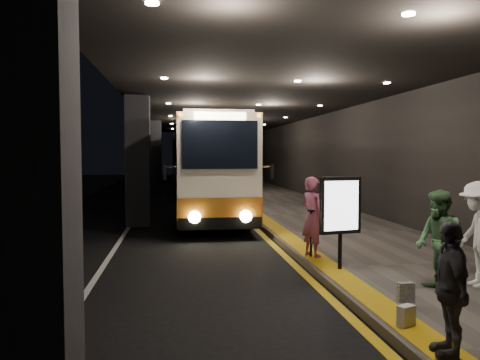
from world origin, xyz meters
TOP-DOWN VIEW (x-y plane):
  - ground at (0.00, 0.00)m, footprint 90.00×90.00m
  - lane_line_white at (-1.80, 5.00)m, footprint 0.12×50.00m
  - kerb_stripe_yellow at (2.35, 5.00)m, footprint 0.18×50.00m
  - sidewalk at (4.75, 5.00)m, footprint 4.50×50.00m
  - tactile_strip at (2.85, 5.00)m, footprint 0.50×50.00m
  - terminal_wall at (7.00, 5.00)m, footprint 0.10×50.00m
  - support_columns at (-1.50, 4.00)m, footprint 0.80×24.80m
  - canopy at (2.50, 5.00)m, footprint 9.00×50.00m
  - coach_main at (0.98, 6.29)m, footprint 2.40×11.60m
  - coach_second at (0.84, 17.82)m, footprint 2.79×11.75m
  - coach_third at (1.10, 30.10)m, footprint 3.03×12.59m
  - passenger_boarding at (2.80, -2.15)m, footprint 0.66×0.77m
  - passenger_waiting_green at (4.04, -5.16)m, footprint 0.53×0.84m
  - passenger_waiting_white at (4.94, -4.87)m, footprint 0.74×1.25m
  - passenger_waiting_grey at (2.85, -7.38)m, footprint 0.66×0.99m
  - bag_polka at (3.30, -5.50)m, footprint 0.25×0.11m
  - bag_plain at (2.80, -6.48)m, footprint 0.26×0.22m
  - info_sign at (3.00, -3.39)m, footprint 0.87×0.26m
  - stanchion_post at (2.75, -2.22)m, footprint 0.05×0.05m

SIDE VIEW (x-z plane):
  - ground at x=0.00m, z-range 0.00..0.00m
  - lane_line_white at x=-1.80m, z-range 0.00..0.01m
  - kerb_stripe_yellow at x=2.35m, z-range 0.00..0.01m
  - sidewalk at x=4.75m, z-range 0.00..0.15m
  - tactile_strip at x=2.85m, z-range 0.15..0.16m
  - bag_plain at x=2.80m, z-range 0.15..0.44m
  - bag_polka at x=3.30m, z-range 0.15..0.45m
  - stanchion_post at x=2.75m, z-range 0.15..1.19m
  - passenger_waiting_grey at x=2.85m, z-range 0.15..1.69m
  - passenger_waiting_green at x=4.04m, z-range 0.15..1.86m
  - passenger_boarding at x=2.80m, z-range 0.15..1.94m
  - passenger_waiting_white at x=4.94m, z-range 0.15..1.98m
  - info_sign at x=3.00m, z-range 0.47..2.31m
  - coach_main at x=0.98m, z-range -0.07..3.53m
  - coach_second at x=0.84m, z-range -0.07..3.60m
  - coach_third at x=1.10m, z-range -0.08..3.85m
  - support_columns at x=-1.50m, z-range 0.00..4.40m
  - terminal_wall at x=7.00m, z-range 0.00..6.00m
  - canopy at x=2.50m, z-range 4.40..4.80m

